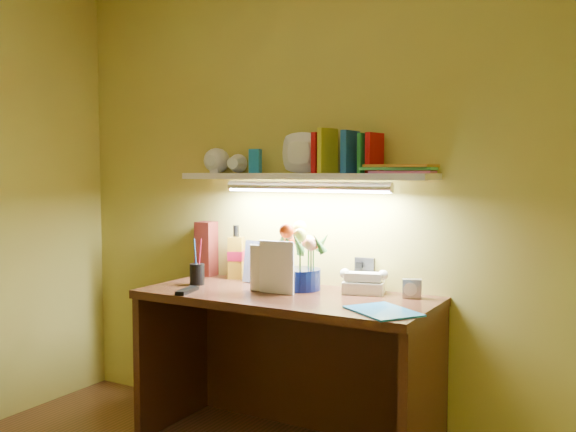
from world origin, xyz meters
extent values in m
cube|color=#35180E|center=(0.00, 1.20, 0.38)|extent=(1.40, 0.60, 0.75)
cube|color=#ABABAF|center=(0.55, 1.40, 0.79)|extent=(0.10, 0.07, 0.09)
cube|color=#591A13|center=(-0.64, 1.44, 0.90)|extent=(0.10, 0.10, 0.30)
cylinder|color=black|center=(-0.51, 1.18, 0.84)|extent=(0.10, 0.10, 0.18)
cube|color=black|center=(-0.42, 0.99, 0.76)|extent=(0.08, 0.17, 0.02)
cube|color=#1B80CE|center=(0.54, 1.06, 0.75)|extent=(0.36, 0.34, 0.01)
imported|color=white|center=(-0.19, 1.18, 0.86)|extent=(0.17, 0.04, 0.22)
imported|color=white|center=(-0.13, 1.18, 0.88)|extent=(0.18, 0.02, 0.25)
cube|color=white|center=(0.00, 1.38, 1.30)|extent=(1.30, 0.25, 0.03)
imported|color=white|center=(-0.57, 1.39, 1.37)|extent=(0.15, 0.15, 0.11)
imported|color=white|center=(-0.43, 1.38, 1.36)|extent=(0.12, 0.12, 0.09)
imported|color=white|center=(-0.02, 1.37, 1.34)|extent=(0.23, 0.23, 0.05)
cube|color=white|center=(-0.57, 1.43, 1.36)|extent=(0.05, 0.04, 0.10)
cube|color=#1B80CE|center=(-0.30, 1.41, 1.38)|extent=(0.06, 0.05, 0.12)
cube|color=#B60D11|center=(0.08, 1.41, 1.41)|extent=(0.05, 0.14, 0.20)
cube|color=gold|center=(0.12, 1.40, 1.42)|extent=(0.05, 0.14, 0.21)
cube|color=#1750A3|center=(0.24, 1.39, 1.41)|extent=(0.04, 0.15, 0.20)
cube|color=#24883C|center=(0.33, 1.40, 1.41)|extent=(0.06, 0.12, 0.18)
cube|color=#B60D11|center=(0.36, 1.41, 1.41)|extent=(0.04, 0.13, 0.19)
cube|color=pink|center=(0.50, 1.40, 1.32)|extent=(0.30, 0.24, 0.01)
cube|color=#49C56E|center=(0.48, 1.42, 1.34)|extent=(0.35, 0.27, 0.01)
cube|color=orange|center=(0.49, 1.41, 1.35)|extent=(0.30, 0.22, 0.01)
camera|label=1|loc=(1.49, -1.38, 1.32)|focal=40.00mm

